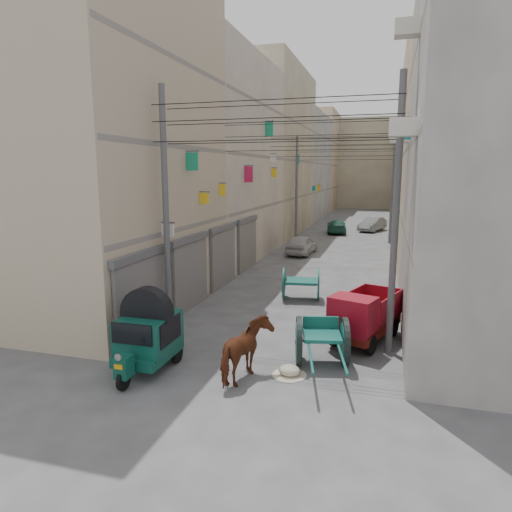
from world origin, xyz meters
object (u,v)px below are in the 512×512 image
at_px(distant_car_white, 302,245).
at_px(distant_car_green, 337,226).
at_px(auto_rickshaw, 148,333).
at_px(second_cart, 301,283).
at_px(mini_truck, 361,319).
at_px(tonga_cart, 322,340).
at_px(horse, 246,351).
at_px(feed_sack, 289,370).
at_px(distant_car_grey, 372,224).

xyz_separation_m(distant_car_white, distant_car_green, (1.02, 11.22, -0.05)).
relative_size(auto_rickshaw, second_cart, 1.46).
bearing_deg(auto_rickshaw, mini_truck, 32.37).
bearing_deg(tonga_cart, auto_rickshaw, -173.11).
bearing_deg(auto_rickshaw, horse, 1.95).
height_order(auto_rickshaw, second_cart, auto_rickshaw).
relative_size(auto_rickshaw, feed_sack, 4.38).
xyz_separation_m(auto_rickshaw, distant_car_white, (0.73, 18.67, -0.40)).
bearing_deg(horse, mini_truck, -119.07).
xyz_separation_m(tonga_cart, horse, (-1.73, -1.49, 0.07)).
relative_size(mini_truck, distant_car_grey, 0.84).
height_order(tonga_cart, feed_sack, tonga_cart).
bearing_deg(second_cart, mini_truck, -67.30).
bearing_deg(distant_car_grey, second_cart, -75.15).
height_order(mini_truck, distant_car_green, mini_truck).
bearing_deg(second_cart, auto_rickshaw, -117.36).
relative_size(tonga_cart, feed_sack, 5.60).
bearing_deg(second_cart, distant_car_green, 83.74).
bearing_deg(tonga_cart, second_cart, 92.63).
relative_size(feed_sack, distant_car_white, 0.15).
bearing_deg(second_cart, distant_car_grey, 76.44).
xyz_separation_m(auto_rickshaw, mini_truck, (5.42, 3.50, -0.23)).
bearing_deg(distant_car_green, distant_car_white, 77.59).
distance_m(mini_truck, feed_sack, 3.35).
bearing_deg(distant_car_white, tonga_cart, 105.87).
height_order(auto_rickshaw, tonga_cart, auto_rickshaw).
xyz_separation_m(distant_car_grey, distant_car_green, (-2.99, -2.21, -0.05)).
relative_size(auto_rickshaw, distant_car_green, 0.62).
bearing_deg(mini_truck, horse, -108.88).
bearing_deg(distant_car_green, horse, 84.66).
bearing_deg(mini_truck, feed_sack, -100.85).
relative_size(tonga_cart, second_cart, 1.86).
bearing_deg(distant_car_white, second_cart, 103.91).
bearing_deg(horse, second_cart, -80.31).
relative_size(tonga_cart, mini_truck, 0.99).
distance_m(distant_car_grey, distant_car_green, 3.71).
relative_size(tonga_cart, horse, 1.72).
xyz_separation_m(tonga_cart, distant_car_white, (-3.73, 17.07, -0.08)).
bearing_deg(second_cart, feed_sack, -90.42).
height_order(mini_truck, feed_sack, mini_truck).
bearing_deg(distant_car_white, mini_truck, 110.71).
relative_size(tonga_cart, distant_car_grey, 0.83).
height_order(feed_sack, distant_car_grey, distant_car_grey).
height_order(feed_sack, horse, horse).
xyz_separation_m(mini_truck, second_cart, (-2.73, 4.47, -0.08)).
height_order(distant_car_white, distant_car_grey, distant_car_grey).
relative_size(feed_sack, distant_car_green, 0.14).
bearing_deg(feed_sack, distant_car_grey, 88.21).
height_order(auto_rickshaw, distant_car_green, auto_rickshaw).
distance_m(auto_rickshaw, mini_truck, 6.45).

